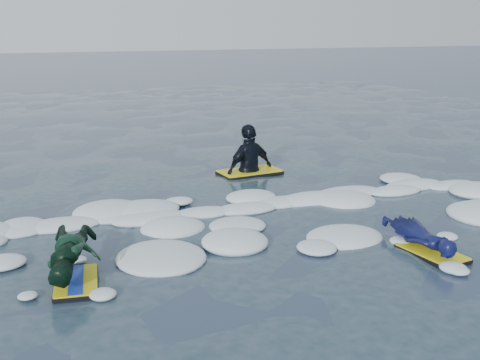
{
  "coord_description": "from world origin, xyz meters",
  "views": [
    {
      "loc": [
        -2.36,
        -7.26,
        2.98
      ],
      "look_at": [
        1.02,
        1.6,
        0.5
      ],
      "focal_mm": 45.0,
      "sensor_mm": 36.0,
      "label": 1
    }
  ],
  "objects": [
    {
      "name": "prone_woman_unit",
      "position": [
        2.66,
        -1.0,
        0.18
      ],
      "size": [
        0.64,
        1.46,
        0.36
      ],
      "rotation": [
        0.0,
        0.0,
        1.71
      ],
      "color": "black",
      "rests_on": "ground"
    },
    {
      "name": "ground",
      "position": [
        0.0,
        0.0,
        0.0
      ],
      "size": [
        120.0,
        120.0,
        0.0
      ],
      "primitive_type": "plane",
      "color": "#172337",
      "rests_on": "ground"
    },
    {
      "name": "prone_child_unit",
      "position": [
        -1.83,
        -0.3,
        0.28
      ],
      "size": [
        1.01,
        1.5,
        0.54
      ],
      "rotation": [
        0.0,
        0.0,
        1.44
      ],
      "color": "black",
      "rests_on": "ground"
    },
    {
      "name": "foam_band",
      "position": [
        0.0,
        1.03,
        0.0
      ],
      "size": [
        12.0,
        3.1,
        0.3
      ],
      "primitive_type": null,
      "color": "white",
      "rests_on": "ground"
    },
    {
      "name": "waiting_rider_unit",
      "position": [
        2.04,
        3.71,
        0.09
      ],
      "size": [
        1.33,
        0.83,
        1.89
      ],
      "rotation": [
        0.0,
        0.0,
        0.11
      ],
      "color": "black",
      "rests_on": "ground"
    }
  ]
}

